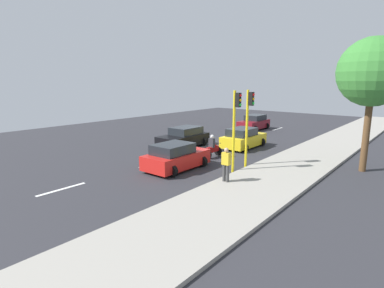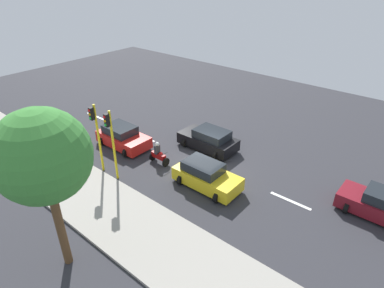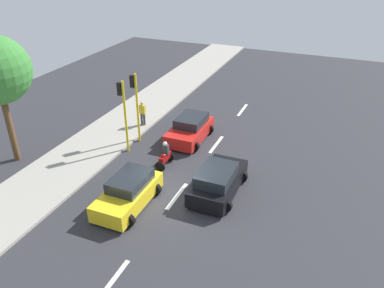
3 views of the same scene
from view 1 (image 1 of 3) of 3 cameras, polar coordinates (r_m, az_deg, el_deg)
name	(u,v)px [view 1 (image 1 of 3)]	position (r m, az deg, el deg)	size (l,w,h in m)	color
ground_plane	(211,148)	(23.72, 3.53, -0.77)	(40.00, 60.00, 0.10)	#2D2D33
sidewalk	(303,161)	(20.54, 19.64, -3.01)	(4.00, 60.00, 0.15)	#9E998E
lane_stripe_far_north	(62,189)	(15.91, -22.80, -7.67)	(0.20, 2.40, 0.01)	white
lane_stripe_north	(154,163)	(19.28, -6.94, -3.55)	(0.20, 2.40, 0.01)	white
lane_stripe_mid	(211,147)	(23.71, 3.54, -0.64)	(0.20, 2.40, 0.01)	white
lane_stripe_south	(250,137)	(28.71, 10.54, 1.33)	(0.20, 2.40, 0.01)	white
lane_stripe_far_south	(277,129)	(34.04, 15.41, 2.69)	(0.20, 2.40, 0.01)	white
car_maroon	(254,123)	(32.98, 11.32, 3.84)	(2.19, 4.03, 1.52)	maroon
car_yellow_cab	(243,138)	(23.82, 9.38, 1.02)	(2.24, 4.01, 1.52)	yellow
car_black	(184,138)	(23.79, -1.52, 1.16)	(2.37, 4.18, 1.52)	black
car_red	(176,157)	(17.80, -3.02, -2.40)	(2.37, 3.94, 1.52)	red
motorcycle	(213,148)	(20.57, 3.81, -0.71)	(0.60, 1.30, 1.53)	black
pedestrian_near_signal	(226,164)	(15.16, 6.27, -3.58)	(0.40, 0.24, 1.69)	#3F3F3F
traffic_light_corner	(249,118)	(18.03, 10.35, 4.77)	(0.49, 0.24, 4.50)	yellow
traffic_light_midblock	(236,120)	(16.81, 8.00, 4.37)	(0.49, 0.24, 4.50)	yellow
street_tree_center	(373,73)	(19.40, 30.30, 11.25)	(3.68, 3.68, 7.29)	brown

